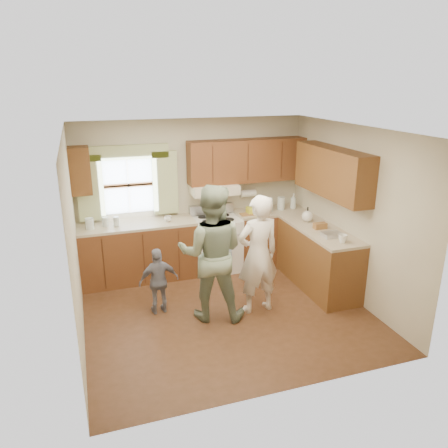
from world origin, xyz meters
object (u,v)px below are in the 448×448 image
object	(u,v)px
woman_right	(212,253)
child	(159,281)
woman_left	(258,255)
stove	(216,243)

from	to	relation	value
woman_right	child	xyz separation A→B (m)	(-0.66, 0.33, -0.45)
woman_left	child	world-z (taller)	woman_left
stove	woman_left	bearing A→B (deg)	-85.38
woman_left	child	size ratio (longest dim) A/B	1.77
woman_right	child	bearing A→B (deg)	-5.48
stove	woman_right	xyz separation A→B (m)	(-0.52, -1.48, 0.45)
stove	woman_right	size ratio (longest dim) A/B	0.58
stove	woman_right	bearing A→B (deg)	-109.36
woman_right	child	distance (m)	0.86
woman_left	child	xyz separation A→B (m)	(-1.30, 0.37, -0.36)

